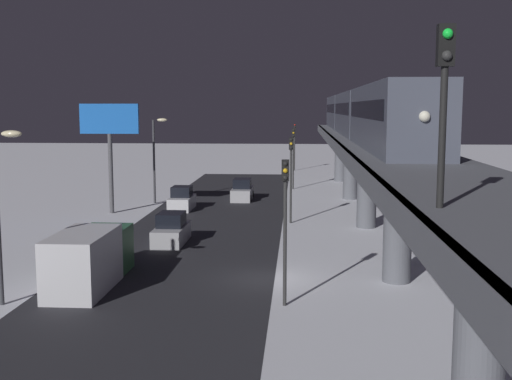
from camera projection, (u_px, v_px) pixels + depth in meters
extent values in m
plane|color=white|center=(264.00, 279.00, 32.22)|extent=(240.00, 240.00, 0.00)
cube|color=#28282D|center=(167.00, 277.00, 32.54)|extent=(11.00, 101.28, 0.01)
cube|color=slate|center=(400.00, 162.00, 31.01)|extent=(5.00, 101.28, 0.80)
cube|color=#38383D|center=(350.00, 161.00, 31.16)|extent=(0.24, 99.26, 0.80)
cylinder|color=slate|center=(341.00, 158.00, 74.37)|extent=(1.40, 1.40, 5.59)
cylinder|color=slate|center=(351.00, 170.00, 60.05)|extent=(1.40, 1.40, 5.59)
cylinder|color=slate|center=(367.00, 189.00, 45.73)|extent=(1.40, 1.40, 5.59)
cylinder|color=slate|center=(398.00, 226.00, 31.42)|extent=(1.40, 1.40, 5.59)
cylinder|color=slate|center=(480.00, 326.00, 17.10)|extent=(1.40, 1.40, 5.59)
cube|color=#4C5160|center=(391.00, 117.00, 33.93)|extent=(2.90, 18.00, 3.40)
cube|color=black|center=(392.00, 110.00, 33.88)|extent=(2.94, 16.20, 0.90)
cube|color=#4C5160|center=(359.00, 114.00, 52.33)|extent=(2.90, 18.00, 3.40)
cube|color=black|center=(359.00, 109.00, 52.28)|extent=(2.94, 16.20, 0.90)
cube|color=#4C5160|center=(343.00, 112.00, 70.74)|extent=(2.90, 18.00, 3.40)
cube|color=black|center=(343.00, 108.00, 70.68)|extent=(2.94, 16.20, 0.90)
sphere|color=white|center=(425.00, 116.00, 24.95)|extent=(0.44, 0.44, 0.44)
cylinder|color=black|center=(442.00, 136.00, 13.99)|extent=(0.16, 0.16, 3.20)
cube|color=black|center=(446.00, 45.00, 13.73)|extent=(0.36, 0.28, 0.90)
sphere|color=#19F23F|center=(448.00, 34.00, 13.55)|extent=(0.22, 0.22, 0.22)
sphere|color=#333333|center=(447.00, 56.00, 13.61)|extent=(0.22, 0.22, 0.22)
cube|color=#B2B2B7|center=(242.00, 194.00, 59.87)|extent=(1.80, 4.66, 1.10)
cube|color=black|center=(242.00, 183.00, 59.74)|extent=(1.58, 2.23, 0.87)
cylinder|color=black|center=(235.00, 194.00, 61.38)|extent=(0.20, 0.64, 0.64)
cylinder|color=black|center=(252.00, 194.00, 61.27)|extent=(0.20, 0.64, 0.64)
cylinder|color=black|center=(232.00, 198.00, 58.53)|extent=(0.20, 0.64, 0.64)
cylinder|color=black|center=(250.00, 198.00, 58.42)|extent=(0.20, 0.64, 0.64)
cube|color=#B2B2B7|center=(171.00, 235.00, 40.64)|extent=(1.80, 4.41, 1.10)
cube|color=black|center=(171.00, 219.00, 40.51)|extent=(1.58, 2.12, 0.87)
cube|color=silver|center=(182.00, 203.00, 54.10)|extent=(1.80, 4.05, 1.10)
cube|color=black|center=(182.00, 191.00, 53.97)|extent=(1.58, 1.95, 0.87)
cube|color=#2D6038|center=(107.00, 249.00, 33.66)|extent=(2.30, 2.20, 2.40)
cube|color=silver|center=(83.00, 262.00, 29.88)|extent=(2.40, 5.00, 2.80)
cylinder|color=#2D2D2D|center=(285.00, 244.00, 27.55)|extent=(0.16, 0.16, 5.50)
cube|color=black|center=(285.00, 170.00, 27.13)|extent=(0.32, 0.32, 0.90)
sphere|color=black|center=(285.00, 164.00, 26.92)|extent=(0.20, 0.20, 0.20)
sphere|color=yellow|center=(285.00, 171.00, 26.96)|extent=(0.20, 0.20, 0.20)
sphere|color=black|center=(285.00, 178.00, 26.99)|extent=(0.20, 0.20, 0.20)
cylinder|color=#2D2D2D|center=(291.00, 187.00, 47.45)|extent=(0.16, 0.16, 5.50)
cube|color=black|center=(291.00, 144.00, 47.04)|extent=(0.32, 0.32, 0.90)
sphere|color=black|center=(291.00, 140.00, 46.82)|extent=(0.20, 0.20, 0.20)
sphere|color=yellow|center=(291.00, 144.00, 46.86)|extent=(0.20, 0.20, 0.20)
sphere|color=black|center=(291.00, 148.00, 46.90)|extent=(0.20, 0.20, 0.20)
cylinder|color=#2D2D2D|center=(293.00, 163.00, 67.35)|extent=(0.16, 0.16, 5.50)
cube|color=black|center=(293.00, 133.00, 66.94)|extent=(0.32, 0.32, 0.90)
sphere|color=black|center=(293.00, 130.00, 66.72)|extent=(0.20, 0.20, 0.20)
sphere|color=yellow|center=(293.00, 133.00, 66.76)|extent=(0.20, 0.20, 0.20)
sphere|color=black|center=(293.00, 136.00, 66.80)|extent=(0.20, 0.20, 0.20)
cylinder|color=#2D2D2D|center=(295.00, 150.00, 87.26)|extent=(0.16, 0.16, 5.50)
cube|color=black|center=(295.00, 127.00, 86.84)|extent=(0.32, 0.32, 0.90)
sphere|color=red|center=(295.00, 125.00, 86.63)|extent=(0.20, 0.20, 0.20)
sphere|color=black|center=(295.00, 127.00, 86.67)|extent=(0.20, 0.20, 0.20)
sphere|color=black|center=(295.00, 129.00, 86.70)|extent=(0.20, 0.20, 0.20)
cylinder|color=#4C4C51|center=(111.00, 174.00, 51.88)|extent=(0.36, 0.36, 6.50)
cube|color=blue|center=(109.00, 119.00, 51.31)|extent=(4.80, 0.30, 2.40)
ellipsoid|color=#F4E5B2|center=(12.00, 134.00, 26.99)|extent=(0.90, 0.44, 0.30)
cylinder|color=#38383D|center=(154.00, 162.00, 57.21)|extent=(0.20, 0.20, 7.50)
ellipsoid|color=#F4E5B2|center=(162.00, 120.00, 56.68)|extent=(0.90, 0.44, 0.30)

